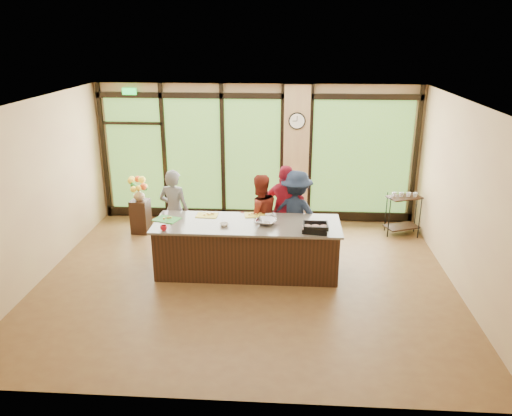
# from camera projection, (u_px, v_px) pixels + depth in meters

# --- Properties ---
(floor) EXTENTS (7.00, 7.00, 0.00)m
(floor) POSITION_uv_depth(u_px,v_px,m) (246.00, 279.00, 8.57)
(floor) COLOR brown
(floor) RESTS_ON ground
(ceiling) EXTENTS (7.00, 7.00, 0.00)m
(ceiling) POSITION_uv_depth(u_px,v_px,m) (245.00, 103.00, 7.57)
(ceiling) COLOR silver
(ceiling) RESTS_ON back_wall
(back_wall) EXTENTS (7.00, 0.00, 7.00)m
(back_wall) POSITION_uv_depth(u_px,v_px,m) (257.00, 154.00, 10.89)
(back_wall) COLOR tan
(back_wall) RESTS_ON floor
(left_wall) EXTENTS (0.00, 6.00, 6.00)m
(left_wall) POSITION_uv_depth(u_px,v_px,m) (36.00, 192.00, 8.29)
(left_wall) COLOR tan
(left_wall) RESTS_ON floor
(right_wall) EXTENTS (0.00, 6.00, 6.00)m
(right_wall) POSITION_uv_depth(u_px,v_px,m) (466.00, 201.00, 7.85)
(right_wall) COLOR tan
(right_wall) RESTS_ON floor
(window_wall) EXTENTS (6.90, 0.12, 3.00)m
(window_wall) POSITION_uv_depth(u_px,v_px,m) (264.00, 159.00, 10.88)
(window_wall) COLOR tan
(window_wall) RESTS_ON floor
(island_base) EXTENTS (3.10, 1.00, 0.88)m
(island_base) POSITION_uv_depth(u_px,v_px,m) (247.00, 249.00, 8.71)
(island_base) COLOR black
(island_base) RESTS_ON floor
(countertop) EXTENTS (3.20, 1.10, 0.04)m
(countertop) POSITION_uv_depth(u_px,v_px,m) (247.00, 224.00, 8.55)
(countertop) COLOR slate
(countertop) RESTS_ON island_base
(wall_clock) EXTENTS (0.36, 0.04, 0.36)m
(wall_clock) POSITION_uv_depth(u_px,v_px,m) (297.00, 121.00, 10.47)
(wall_clock) COLOR black
(wall_clock) RESTS_ON window_wall
(cook_left) EXTENTS (0.66, 0.51, 1.62)m
(cook_left) POSITION_uv_depth(u_px,v_px,m) (174.00, 211.00, 9.44)
(cook_left) COLOR slate
(cook_left) RESTS_ON floor
(cook_midleft) EXTENTS (0.96, 0.87, 1.60)m
(cook_midleft) POSITION_uv_depth(u_px,v_px,m) (259.00, 216.00, 9.22)
(cook_midleft) COLOR maroon
(cook_midleft) RESTS_ON floor
(cook_midright) EXTENTS (1.09, 0.80, 1.72)m
(cook_midright) POSITION_uv_depth(u_px,v_px,m) (285.00, 210.00, 9.32)
(cook_midright) COLOR #A61930
(cook_midright) RESTS_ON floor
(cook_right) EXTENTS (1.21, 0.95, 1.65)m
(cook_right) POSITION_uv_depth(u_px,v_px,m) (296.00, 214.00, 9.24)
(cook_right) COLOR #1A2439
(cook_right) RESTS_ON floor
(roasting_pan) EXTENTS (0.45, 0.38, 0.07)m
(roasting_pan) POSITION_uv_depth(u_px,v_px,m) (316.00, 230.00, 8.16)
(roasting_pan) COLOR black
(roasting_pan) RESTS_ON countertop
(mixing_bowl) EXTENTS (0.42, 0.42, 0.09)m
(mixing_bowl) POSITION_uv_depth(u_px,v_px,m) (266.00, 222.00, 8.48)
(mixing_bowl) COLOR silver
(mixing_bowl) RESTS_ON countertop
(cutting_board_left) EXTENTS (0.50, 0.44, 0.01)m
(cutting_board_left) POSITION_uv_depth(u_px,v_px,m) (167.00, 219.00, 8.70)
(cutting_board_left) COLOR green
(cutting_board_left) RESTS_ON countertop
(cutting_board_center) EXTENTS (0.39, 0.30, 0.01)m
(cutting_board_center) POSITION_uv_depth(u_px,v_px,m) (207.00, 215.00, 8.89)
(cutting_board_center) COLOR gold
(cutting_board_center) RESTS_ON countertop
(cutting_board_right) EXTENTS (0.41, 0.33, 0.01)m
(cutting_board_right) POSITION_uv_depth(u_px,v_px,m) (255.00, 215.00, 8.91)
(cutting_board_right) COLOR gold
(cutting_board_right) RESTS_ON countertop
(prep_bowl_near) EXTENTS (0.19, 0.19, 0.05)m
(prep_bowl_near) POSITION_uv_depth(u_px,v_px,m) (224.00, 225.00, 8.41)
(prep_bowl_near) COLOR silver
(prep_bowl_near) RESTS_ON countertop
(prep_bowl_mid) EXTENTS (0.16, 0.16, 0.04)m
(prep_bowl_mid) POSITION_uv_depth(u_px,v_px,m) (267.00, 224.00, 8.47)
(prep_bowl_mid) COLOR silver
(prep_bowl_mid) RESTS_ON countertop
(prep_bowl_far) EXTENTS (0.16, 0.16, 0.03)m
(prep_bowl_far) POSITION_uv_depth(u_px,v_px,m) (269.00, 215.00, 8.87)
(prep_bowl_far) COLOR silver
(prep_bowl_far) RESTS_ON countertop
(red_ramekin) EXTENTS (0.13, 0.13, 0.09)m
(red_ramekin) POSITION_uv_depth(u_px,v_px,m) (164.00, 228.00, 8.21)
(red_ramekin) COLOR #B3111F
(red_ramekin) RESTS_ON countertop
(flower_stand) EXTENTS (0.38, 0.38, 0.71)m
(flower_stand) POSITION_uv_depth(u_px,v_px,m) (141.00, 216.00, 10.48)
(flower_stand) COLOR black
(flower_stand) RESTS_ON floor
(flower_vase) EXTENTS (0.29, 0.29, 0.24)m
(flower_vase) POSITION_uv_depth(u_px,v_px,m) (139.00, 195.00, 10.32)
(flower_vase) COLOR #927450
(flower_vase) RESTS_ON flower_stand
(bar_cart) EXTENTS (0.77, 0.61, 0.92)m
(bar_cart) POSITION_uv_depth(u_px,v_px,m) (403.00, 209.00, 10.30)
(bar_cart) COLOR black
(bar_cart) RESTS_ON floor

